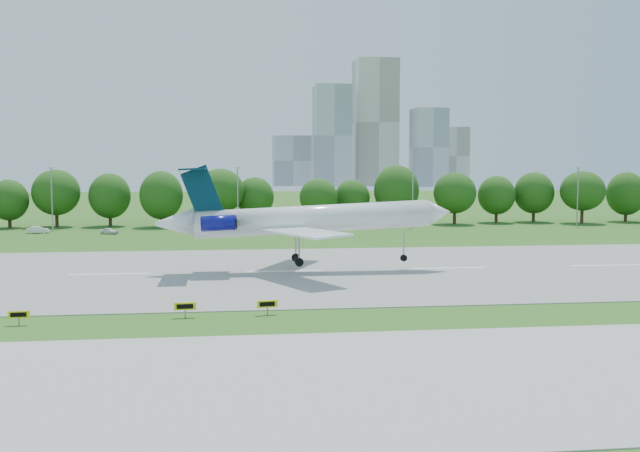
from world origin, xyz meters
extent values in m
plane|color=#2A5616|center=(0.00, 0.00, 0.00)|extent=(600.00, 600.00, 0.00)
cube|color=gray|center=(0.00, 25.00, 0.04)|extent=(400.00, 45.00, 0.08)
cylinder|color=#382314|center=(-20.00, 92.00, 1.80)|extent=(0.70, 0.70, 3.60)
sphere|color=#183C0F|center=(-20.00, 92.00, 6.20)|extent=(8.40, 8.40, 8.40)
cylinder|color=#382314|center=(20.00, 92.00, 1.80)|extent=(0.70, 0.70, 3.60)
sphere|color=#183C0F|center=(20.00, 92.00, 6.20)|extent=(8.40, 8.40, 8.40)
cylinder|color=#382314|center=(60.00, 92.00, 1.80)|extent=(0.70, 0.70, 3.60)
sphere|color=#183C0F|center=(60.00, 92.00, 6.20)|extent=(8.40, 8.40, 8.40)
cylinder|color=#382314|center=(100.00, 92.00, 1.80)|extent=(0.70, 0.70, 3.60)
sphere|color=#183C0F|center=(100.00, 92.00, 6.20)|extent=(8.40, 8.40, 8.40)
cylinder|color=gray|center=(-20.00, 82.00, 6.00)|extent=(0.24, 0.24, 12.00)
cube|color=gray|center=(-20.00, 82.00, 12.10)|extent=(0.90, 0.25, 0.18)
cylinder|color=gray|center=(15.00, 82.00, 6.00)|extent=(0.24, 0.24, 12.00)
cube|color=gray|center=(15.00, 82.00, 12.10)|extent=(0.90, 0.25, 0.18)
cylinder|color=gray|center=(50.00, 82.00, 6.00)|extent=(0.24, 0.24, 12.00)
cube|color=gray|center=(50.00, 82.00, 12.10)|extent=(0.90, 0.25, 0.18)
cylinder|color=gray|center=(85.00, 82.00, 6.00)|extent=(0.24, 0.24, 12.00)
cube|color=gray|center=(85.00, 82.00, 12.10)|extent=(0.90, 0.25, 0.18)
cube|color=#B2B2B7|center=(75.00, 380.00, 31.00)|extent=(22.00, 22.00, 62.00)
cube|color=beige|center=(105.00, 395.00, 40.00)|extent=(26.00, 26.00, 80.00)
cube|color=#B2B2B7|center=(135.00, 375.00, 24.00)|extent=(20.00, 20.00, 48.00)
cube|color=beige|center=(158.00, 400.00, 19.00)|extent=(18.00, 18.00, 38.00)
cube|color=#B2B2B7|center=(52.00, 405.00, 16.00)|extent=(24.00, 24.00, 32.00)
cylinder|color=white|center=(23.38, 25.00, 6.22)|extent=(27.65, 3.51, 4.38)
cone|color=white|center=(38.60, 25.17, 6.87)|extent=(3.10, 3.24, 3.33)
cone|color=white|center=(7.43, 24.83, 5.90)|extent=(4.57, 3.26, 3.39)
cube|color=white|center=(21.80, 18.57, 5.23)|extent=(9.29, 12.73, 0.42)
cube|color=white|center=(21.66, 31.40, 5.23)|extent=(9.10, 12.75, 0.42)
cube|color=#05293B|center=(10.55, 24.86, 9.48)|extent=(4.85, 0.51, 6.24)
cube|color=#05293B|center=(9.63, 24.85, 12.09)|extent=(3.03, 8.74, 0.33)
cylinder|color=navy|center=(12.41, 22.50, 6.02)|extent=(3.94, 1.78, 1.90)
cylinder|color=navy|center=(12.36, 27.26, 6.02)|extent=(3.94, 1.78, 1.90)
cylinder|color=gray|center=(34.38, 25.12, 3.01)|extent=(0.18, 0.18, 3.21)
cylinder|color=black|center=(34.38, 25.12, 1.41)|extent=(0.83, 0.28, 0.83)
cylinder|color=gray|center=(21.57, 22.96, 3.01)|extent=(0.22, 0.22, 3.21)
cylinder|color=black|center=(21.57, 22.96, 1.41)|extent=(1.01, 0.42, 1.01)
cylinder|color=gray|center=(21.53, 27.00, 3.01)|extent=(0.22, 0.22, 3.21)
cylinder|color=black|center=(21.53, 27.00, 1.41)|extent=(1.01, 0.42, 1.01)
cube|color=gray|center=(-2.58, -0.73, 0.35)|extent=(0.11, 0.11, 0.70)
cube|color=yellow|center=(-2.58, -0.73, 0.85)|extent=(1.62, 0.28, 0.55)
cube|color=black|center=(-2.57, -0.84, 0.85)|extent=(1.21, 0.09, 0.35)
cube|color=gray|center=(10.11, 0.59, 0.39)|extent=(0.12, 0.12, 0.78)
cube|color=yellow|center=(10.11, 0.59, 0.95)|extent=(1.79, 0.31, 0.61)
cube|color=black|center=(10.12, 0.46, 0.95)|extent=(1.34, 0.10, 0.39)
cube|color=gray|center=(16.87, 0.88, 0.38)|extent=(0.13, 0.13, 0.76)
cube|color=yellow|center=(16.87, 0.88, 0.93)|extent=(1.75, 0.50, 0.60)
cube|color=black|center=(16.89, 0.76, 0.93)|extent=(1.29, 0.25, 0.38)
imported|color=white|center=(-22.06, 79.21, 0.65)|extent=(4.09, 1.89, 1.30)
imported|color=silver|center=(-8.56, 75.74, 0.58)|extent=(3.64, 2.67, 1.15)
camera|label=1|loc=(14.13, -57.90, 12.36)|focal=40.00mm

